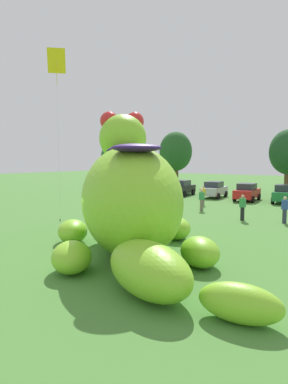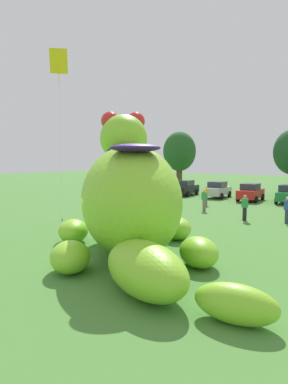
# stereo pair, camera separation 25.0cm
# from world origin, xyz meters

# --- Properties ---
(ground_plane) EXTENTS (160.00, 160.00, 0.00)m
(ground_plane) POSITION_xyz_m (0.00, 0.00, 0.00)
(ground_plane) COLOR #4C8438
(giant_inflatable_creature) EXTENTS (11.78, 9.67, 6.52)m
(giant_inflatable_creature) POSITION_xyz_m (1.00, 1.12, 2.38)
(giant_inflatable_creature) COLOR #8CD12D
(giant_inflatable_creature) RESTS_ON ground
(car_black) EXTENTS (2.23, 4.24, 1.72)m
(car_black) POSITION_xyz_m (-8.88, 23.46, 0.86)
(car_black) COLOR black
(car_black) RESTS_ON ground
(car_silver) EXTENTS (2.18, 4.22, 1.72)m
(car_silver) POSITION_xyz_m (-4.99, 23.48, 0.86)
(car_silver) COLOR #B7BABF
(car_silver) RESTS_ON ground
(car_red) EXTENTS (2.16, 4.21, 1.72)m
(car_red) POSITION_xyz_m (-1.21, 22.69, 0.86)
(car_red) COLOR red
(car_red) RESTS_ON ground
(car_green) EXTENTS (2.26, 4.26, 1.72)m
(car_green) POSITION_xyz_m (2.22, 22.98, 0.86)
(car_green) COLOR #1E7238
(car_green) RESTS_ON ground
(tree_far_left) EXTENTS (3.81, 3.81, 6.77)m
(tree_far_left) POSITION_xyz_m (-25.64, 31.38, 4.43)
(tree_far_left) COLOR brown
(tree_far_left) RESTS_ON ground
(tree_left) EXTENTS (4.35, 4.35, 7.72)m
(tree_left) POSITION_xyz_m (-13.36, 29.79, 5.05)
(tree_left) COLOR brown
(tree_left) RESTS_ON ground
(spectator_near_inflatable) EXTENTS (0.38, 0.26, 1.71)m
(spectator_near_inflatable) POSITION_xyz_m (-3.31, 17.25, 0.85)
(spectator_near_inflatable) COLOR #726656
(spectator_near_inflatable) RESTS_ON ground
(spectator_mid_field) EXTENTS (0.38, 0.26, 1.71)m
(spectator_mid_field) POSITION_xyz_m (-5.66, 9.17, 0.85)
(spectator_mid_field) COLOR black
(spectator_mid_field) RESTS_ON ground
(spectator_by_cars) EXTENTS (0.38, 0.26, 1.71)m
(spectator_by_cars) POSITION_xyz_m (2.16, 11.74, 0.85)
(spectator_by_cars) COLOR black
(spectator_by_cars) RESTS_ON ground
(spectator_wandering) EXTENTS (0.38, 0.26, 1.71)m
(spectator_wandering) POSITION_xyz_m (-1.93, 14.10, 0.85)
(spectator_wandering) COLOR #726656
(spectator_wandering) RESTS_ON ground
(spectator_far_side) EXTENTS (0.38, 0.26, 1.71)m
(spectator_far_side) POSITION_xyz_m (4.69, 12.26, 0.85)
(spectator_far_side) COLOR #2D334C
(spectator_far_side) RESTS_ON ground
(tethered_flying_kite) EXTENTS (1.13, 1.13, 10.92)m
(tethered_flying_kite) POSITION_xyz_m (-7.50, 4.59, 10.00)
(tethered_flying_kite) COLOR brown
(tethered_flying_kite) RESTS_ON ground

